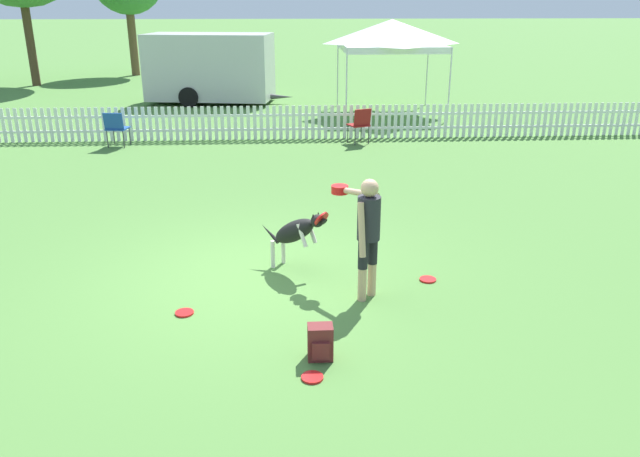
{
  "coord_description": "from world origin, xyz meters",
  "views": [
    {
      "loc": [
        0.43,
        -7.65,
        3.5
      ],
      "look_at": [
        0.86,
        -0.13,
        0.73
      ],
      "focal_mm": 35.0,
      "sensor_mm": 36.0,
      "label": 1
    }
  ],
  "objects_px": {
    "canopy_tent_main": "(391,35)",
    "equipment_trailer": "(210,67)",
    "handler_person": "(366,224)",
    "folding_chair_center": "(360,123)",
    "leaping_dog": "(296,231)",
    "backpack_on_grass": "(320,343)",
    "folding_chair_blue_left": "(116,126)",
    "frisbee_near_dog": "(184,313)",
    "frisbee_near_handler": "(312,377)",
    "frisbee_midfield": "(428,279)"
  },
  "relations": [
    {
      "from": "canopy_tent_main",
      "to": "equipment_trailer",
      "type": "height_order",
      "value": "canopy_tent_main"
    },
    {
      "from": "handler_person",
      "to": "folding_chair_center",
      "type": "bearing_deg",
      "value": 37.75
    },
    {
      "from": "leaping_dog",
      "to": "folding_chair_center",
      "type": "relative_size",
      "value": 1.06
    },
    {
      "from": "backpack_on_grass",
      "to": "folding_chair_blue_left",
      "type": "xyz_separation_m",
      "value": [
        -4.53,
        10.16,
        0.34
      ]
    },
    {
      "from": "frisbee_near_dog",
      "to": "equipment_trailer",
      "type": "xyz_separation_m",
      "value": [
        -1.34,
        16.17,
        1.25
      ]
    },
    {
      "from": "leaping_dog",
      "to": "equipment_trailer",
      "type": "distance_m",
      "value": 15.28
    },
    {
      "from": "folding_chair_blue_left",
      "to": "canopy_tent_main",
      "type": "height_order",
      "value": "canopy_tent_main"
    },
    {
      "from": "leaping_dog",
      "to": "frisbee_near_handler",
      "type": "bearing_deg",
      "value": 46.33
    },
    {
      "from": "frisbee_midfield",
      "to": "equipment_trailer",
      "type": "bearing_deg",
      "value": 106.05
    },
    {
      "from": "leaping_dog",
      "to": "equipment_trailer",
      "type": "bearing_deg",
      "value": -125.68
    },
    {
      "from": "handler_person",
      "to": "frisbee_near_dog",
      "type": "bearing_deg",
      "value": 143.26
    },
    {
      "from": "leaping_dog",
      "to": "folding_chair_blue_left",
      "type": "height_order",
      "value": "leaping_dog"
    },
    {
      "from": "frisbee_near_handler",
      "to": "frisbee_near_dog",
      "type": "distance_m",
      "value": 2.04
    },
    {
      "from": "frisbee_near_handler",
      "to": "folding_chair_blue_left",
      "type": "distance_m",
      "value": 11.43
    },
    {
      "from": "handler_person",
      "to": "equipment_trailer",
      "type": "bearing_deg",
      "value": 56.73
    },
    {
      "from": "handler_person",
      "to": "leaping_dog",
      "type": "distance_m",
      "value": 1.21
    },
    {
      "from": "leaping_dog",
      "to": "backpack_on_grass",
      "type": "height_order",
      "value": "leaping_dog"
    },
    {
      "from": "folding_chair_blue_left",
      "to": "canopy_tent_main",
      "type": "distance_m",
      "value": 9.13
    },
    {
      "from": "handler_person",
      "to": "equipment_trailer",
      "type": "distance_m",
      "value": 16.21
    },
    {
      "from": "frisbee_midfield",
      "to": "folding_chair_blue_left",
      "type": "distance_m",
      "value": 10.32
    },
    {
      "from": "canopy_tent_main",
      "to": "leaping_dog",
      "type": "bearing_deg",
      "value": -104.78
    },
    {
      "from": "frisbee_near_handler",
      "to": "folding_chair_center",
      "type": "height_order",
      "value": "folding_chair_center"
    },
    {
      "from": "frisbee_near_dog",
      "to": "backpack_on_grass",
      "type": "height_order",
      "value": "backpack_on_grass"
    },
    {
      "from": "frisbee_midfield",
      "to": "leaping_dog",
      "type": "bearing_deg",
      "value": 167.48
    },
    {
      "from": "equipment_trailer",
      "to": "canopy_tent_main",
      "type": "bearing_deg",
      "value": -13.2
    },
    {
      "from": "handler_person",
      "to": "backpack_on_grass",
      "type": "bearing_deg",
      "value": -159.96
    },
    {
      "from": "frisbee_midfield",
      "to": "canopy_tent_main",
      "type": "bearing_deg",
      "value": 83.05
    },
    {
      "from": "handler_person",
      "to": "canopy_tent_main",
      "type": "bearing_deg",
      "value": 33.62
    },
    {
      "from": "folding_chair_blue_left",
      "to": "backpack_on_grass",
      "type": "bearing_deg",
      "value": 122.18
    },
    {
      "from": "leaping_dog",
      "to": "frisbee_near_handler",
      "type": "xyz_separation_m",
      "value": [
        0.1,
        -2.58,
        -0.58
      ]
    },
    {
      "from": "leaping_dog",
      "to": "frisbee_midfield",
      "type": "bearing_deg",
      "value": 121.62
    },
    {
      "from": "handler_person",
      "to": "leaping_dog",
      "type": "relative_size",
      "value": 1.58
    },
    {
      "from": "leaping_dog",
      "to": "frisbee_midfield",
      "type": "xyz_separation_m",
      "value": [
        1.74,
        -0.39,
        -0.58
      ]
    },
    {
      "from": "canopy_tent_main",
      "to": "handler_person",
      "type": "bearing_deg",
      "value": -100.52
    },
    {
      "from": "handler_person",
      "to": "frisbee_near_handler",
      "type": "bearing_deg",
      "value": -158.3
    },
    {
      "from": "frisbee_near_handler",
      "to": "backpack_on_grass",
      "type": "xyz_separation_m",
      "value": [
        0.1,
        0.36,
        0.17
      ]
    },
    {
      "from": "handler_person",
      "to": "frisbee_near_dog",
      "type": "distance_m",
      "value": 2.41
    },
    {
      "from": "leaping_dog",
      "to": "backpack_on_grass",
      "type": "distance_m",
      "value": 2.26
    },
    {
      "from": "canopy_tent_main",
      "to": "folding_chair_center",
      "type": "bearing_deg",
      "value": -108.05
    },
    {
      "from": "leaping_dog",
      "to": "frisbee_near_dog",
      "type": "xyz_separation_m",
      "value": [
        -1.35,
        -1.14,
        -0.58
      ]
    },
    {
      "from": "canopy_tent_main",
      "to": "equipment_trailer",
      "type": "distance_m",
      "value": 6.61
    },
    {
      "from": "frisbee_near_dog",
      "to": "folding_chair_center",
      "type": "relative_size",
      "value": 0.24
    },
    {
      "from": "handler_person",
      "to": "frisbee_midfield",
      "type": "relative_size",
      "value": 6.98
    },
    {
      "from": "leaping_dog",
      "to": "canopy_tent_main",
      "type": "distance_m",
      "value": 13.12
    },
    {
      "from": "backpack_on_grass",
      "to": "folding_chair_blue_left",
      "type": "distance_m",
      "value": 11.13
    },
    {
      "from": "backpack_on_grass",
      "to": "equipment_trailer",
      "type": "distance_m",
      "value": 17.52
    },
    {
      "from": "folding_chair_center",
      "to": "canopy_tent_main",
      "type": "xyz_separation_m",
      "value": [
        1.5,
        4.6,
        1.9
      ]
    },
    {
      "from": "backpack_on_grass",
      "to": "canopy_tent_main",
      "type": "bearing_deg",
      "value": 78.09
    },
    {
      "from": "backpack_on_grass",
      "to": "equipment_trailer",
      "type": "xyz_separation_m",
      "value": [
        -2.9,
        17.24,
        1.08
      ]
    },
    {
      "from": "folding_chair_blue_left",
      "to": "folding_chair_center",
      "type": "distance_m",
      "value": 6.14
    }
  ]
}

